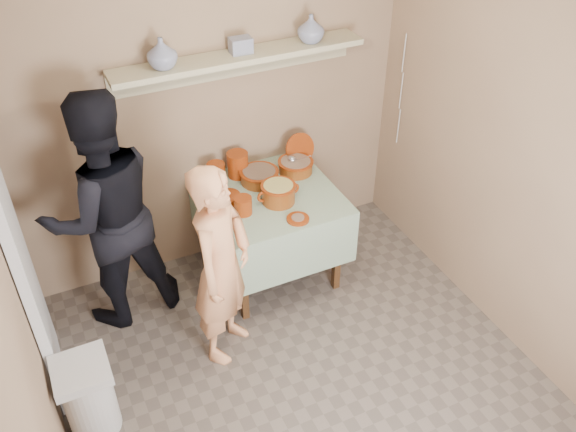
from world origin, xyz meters
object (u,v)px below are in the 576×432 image
person_helper (105,213)px  person_cook (222,266)px  trash_bin (89,397)px  serving_table (270,207)px  cazuela_rice (278,192)px

person_helper → person_cook: bearing=122.2°
trash_bin → serving_table: bearing=28.5°
cazuela_rice → person_cook: bearing=-142.9°
person_helper → cazuela_rice: 1.20m
person_helper → serving_table: (1.16, -0.10, -0.24)m
person_cook → cazuela_rice: (0.61, 0.46, 0.11)m
person_helper → serving_table: bearing=167.0°
trash_bin → cazuela_rice: bearing=24.9°
cazuela_rice → trash_bin: (-1.58, -0.73, -0.56)m
person_helper → trash_bin: 1.19m
person_cook → cazuela_rice: size_ratio=4.46×
serving_table → trash_bin: (-1.56, -0.85, -0.36)m
person_cook → serving_table: size_ratio=1.52×
serving_table → trash_bin: 1.81m
person_cook → trash_bin: size_ratio=2.63×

